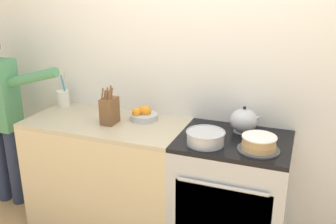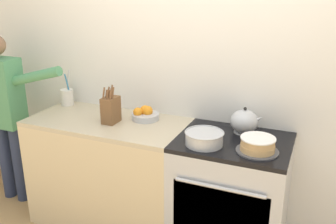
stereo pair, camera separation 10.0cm
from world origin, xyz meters
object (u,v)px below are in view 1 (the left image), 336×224
mixing_bowl (205,138)px  knife_block (109,110)px  layer_cake (259,144)px  fruit_bowl (144,114)px  stove_range (230,197)px  utensil_crock (63,98)px  tea_kettle (244,121)px

mixing_bowl → knife_block: size_ratio=0.90×
layer_cake → fruit_bowl: 0.96m
stove_range → utensil_crock: bearing=172.4°
knife_block → mixing_bowl: bearing=-8.7°
mixing_bowl → utensil_crock: 1.42m
layer_cake → stove_range: bearing=146.2°
stove_range → fruit_bowl: (-0.74, 0.14, 0.50)m
knife_block → stove_range: bearing=1.5°
stove_range → knife_block: 1.10m
stove_range → knife_block: knife_block is taller
utensil_crock → fruit_bowl: size_ratio=1.46×
knife_block → utensil_crock: (-0.58, 0.23, -0.03)m
tea_kettle → fruit_bowl: size_ratio=1.13×
mixing_bowl → fruit_bowl: size_ratio=1.22×
utensil_crock → layer_cake: bearing=-10.8°
utensil_crock → stove_range: bearing=-7.6°
stove_range → fruit_bowl: bearing=169.4°
stove_range → tea_kettle: bearing=78.7°
layer_cake → tea_kettle: (-0.15, 0.29, 0.04)m
layer_cake → utensil_crock: utensil_crock is taller
fruit_bowl → knife_block: bearing=-141.7°
stove_range → mixing_bowl: (-0.17, -0.15, 0.50)m
mixing_bowl → utensil_crock: (-1.37, 0.35, 0.03)m
layer_cake → fruit_bowl: fruit_bowl is taller
tea_kettle → layer_cake: bearing=-63.1°
stove_range → layer_cake: (0.18, -0.12, 0.50)m
layer_cake → knife_block: knife_block is taller
utensil_crock → mixing_bowl: bearing=-14.3°
knife_block → utensil_crock: utensil_crock is taller
knife_block → layer_cake: bearing=-4.8°
layer_cake → utensil_crock: size_ratio=0.87×
knife_block → fruit_bowl: (0.21, 0.16, -0.06)m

